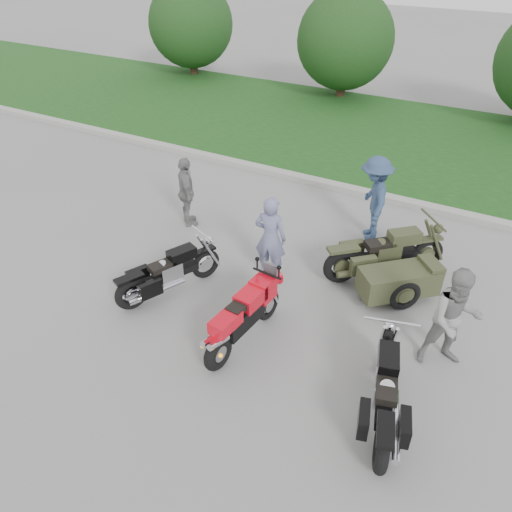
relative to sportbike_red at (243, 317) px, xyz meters
The scene contains 13 objects.
ground 0.81m from the sportbike_red, 161.05° to the left, with size 80.00×80.00×0.00m, color gray.
curb 6.23m from the sportbike_red, 95.06° to the left, with size 60.00×0.30×0.15m, color #A09D96.
grass_strip 10.36m from the sportbike_red, 93.04° to the left, with size 60.00×8.00×0.14m, color #295C1F.
tree_far_left 17.36m from the sportbike_red, 127.62° to the left, with size 3.60×3.60×4.00m.
tree_mid_left 14.23m from the sportbike_red, 104.53° to the left, with size 3.60×3.60×4.00m.
sportbike_red is the anchor object (origin of this frame).
cruiser_left 1.99m from the sportbike_red, 167.03° to the left, with size 1.02×2.09×0.85m.
cruiser_right 2.54m from the sportbike_red, ahead, with size 0.84×2.29×0.90m.
cruiser_sidecar 3.12m from the sportbike_red, 56.69° to the left, with size 2.19×2.26×0.98m.
person_stripe 2.03m from the sportbike_red, 104.79° to the left, with size 0.63×0.42×1.74m, color slate.
person_grey 3.30m from the sportbike_red, 21.55° to the left, with size 0.86×0.67×1.77m, color gray.
person_denim 4.40m from the sportbike_red, 80.06° to the left, with size 1.22×0.70×1.90m, color #314768.
person_back 4.19m from the sportbike_red, 137.96° to the left, with size 0.96×0.40×1.64m, color gray.
Camera 1 is at (3.73, -5.48, 5.96)m, focal length 35.00 mm.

